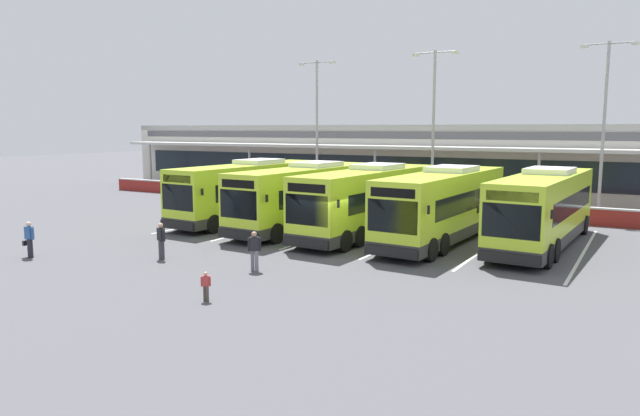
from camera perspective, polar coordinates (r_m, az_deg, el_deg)
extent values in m
plane|color=#4C4C51|center=(26.91, 0.29, -4.41)|extent=(200.00, 200.00, 0.00)
cube|color=beige|center=(51.61, 15.30, 4.29)|extent=(70.00, 10.00, 5.50)
cube|color=#19232D|center=(46.81, 13.72, 3.46)|extent=(66.00, 0.08, 2.20)
cube|color=#4C4C51|center=(46.68, 13.83, 6.94)|extent=(68.00, 0.08, 0.60)
cube|color=beige|center=(45.29, 13.27, 5.74)|extent=(67.00, 3.00, 0.24)
cube|color=gray|center=(51.53, 15.42, 7.62)|extent=(70.00, 10.00, 0.50)
cylinder|color=#999999|center=(61.03, -16.35, 4.15)|extent=(0.20, 0.20, 4.20)
cylinder|color=#999999|center=(52.80, -6.96, 3.88)|extent=(0.20, 0.20, 4.20)
cylinder|color=#999999|center=(46.46, 5.40, 3.37)|extent=(0.20, 0.20, 4.20)
cylinder|color=#999999|center=(42.86, 20.68, 2.52)|extent=(0.20, 0.20, 4.20)
cube|color=maroon|center=(39.90, 10.62, 0.21)|extent=(60.00, 0.36, 1.00)
cube|color=#B2B2B2|center=(39.83, 10.64, 1.00)|extent=(60.00, 0.40, 0.10)
cube|color=#B7DB2D|center=(36.19, -6.96, 1.76)|extent=(3.17, 12.12, 3.19)
cube|color=#333333|center=(36.35, -6.93, -0.30)|extent=(3.19, 12.14, 0.56)
cube|color=black|center=(36.47, -6.57, 2.20)|extent=(3.07, 9.72, 0.96)
cube|color=black|center=(31.86, -13.82, 1.02)|extent=(2.31, 0.22, 1.40)
cube|color=black|center=(31.75, -13.89, 2.81)|extent=(2.05, 0.19, 0.40)
cube|color=silver|center=(36.82, -6.01, 4.59)|extent=(2.19, 2.90, 0.28)
cube|color=black|center=(31.99, -13.88, -1.67)|extent=(2.45, 0.29, 0.44)
cube|color=black|center=(31.03, -11.52, 1.56)|extent=(0.09, 0.12, 0.36)
cube|color=black|center=(33.12, -15.13, 1.84)|extent=(0.09, 0.12, 0.36)
cylinder|color=black|center=(39.29, -1.29, 0.26)|extent=(0.37, 1.06, 1.04)
cylinder|color=black|center=(40.67, -4.08, 0.50)|extent=(0.37, 1.06, 1.04)
cylinder|color=black|center=(33.19, -8.87, -1.24)|extent=(0.37, 1.06, 1.04)
cylinder|color=black|center=(34.81, -11.81, -0.89)|extent=(0.37, 1.06, 1.04)
cylinder|color=black|center=(32.18, -10.52, -1.57)|extent=(0.37, 1.06, 1.04)
cylinder|color=black|center=(33.84, -13.47, -1.19)|extent=(0.37, 1.06, 1.04)
cube|color=#B7DB2D|center=(33.11, -1.26, 1.25)|extent=(3.17, 12.12, 3.19)
cube|color=#333333|center=(33.29, -1.26, -1.00)|extent=(3.19, 12.14, 0.56)
cube|color=black|center=(33.42, -0.88, 1.73)|extent=(3.07, 9.72, 0.96)
cube|color=black|center=(28.40, -8.01, 0.36)|extent=(2.31, 0.22, 1.40)
cube|color=black|center=(28.28, -8.06, 2.37)|extent=(2.05, 0.19, 0.40)
cube|color=silver|center=(33.79, -0.32, 4.34)|extent=(2.19, 2.90, 0.28)
cube|color=black|center=(28.55, -8.09, -2.65)|extent=(2.45, 0.29, 0.44)
cube|color=black|center=(27.71, -5.27, 0.95)|extent=(0.09, 0.12, 0.36)
cube|color=black|center=(29.58, -9.71, 1.31)|extent=(0.09, 0.12, 0.36)
cylinder|color=black|center=(36.58, 4.34, -0.33)|extent=(0.37, 1.06, 1.04)
cylinder|color=black|center=(37.77, 1.15, -0.05)|extent=(0.37, 1.06, 1.04)
cylinder|color=black|center=(30.04, -2.79, -2.11)|extent=(0.37, 1.06, 1.04)
cylinder|color=black|center=(31.47, -6.33, -1.69)|extent=(0.37, 1.06, 1.04)
cylinder|color=black|center=(28.93, -4.40, -2.51)|extent=(0.37, 1.06, 1.04)
cylinder|color=black|center=(30.42, -8.00, -2.06)|extent=(0.37, 1.06, 1.04)
cube|color=#B7DB2D|center=(31.26, 4.82, 0.83)|extent=(3.17, 12.12, 3.19)
cube|color=#333333|center=(31.45, 4.79, -1.55)|extent=(3.19, 12.14, 0.56)
cube|color=black|center=(31.59, 5.16, 1.34)|extent=(3.07, 9.72, 0.96)
cube|color=black|center=(26.18, -1.31, -0.20)|extent=(2.31, 0.22, 1.40)
cube|color=black|center=(26.05, -1.33, 1.98)|extent=(2.05, 0.19, 0.40)
cube|color=silver|center=(31.98, 5.70, 4.10)|extent=(2.19, 2.90, 0.28)
cube|color=black|center=(26.35, -1.44, -3.46)|extent=(2.45, 0.29, 0.44)
cube|color=black|center=(25.65, 1.82, 0.42)|extent=(0.09, 0.12, 0.36)
cube|color=black|center=(27.25, -3.43, 0.85)|extent=(0.09, 0.12, 0.36)
cylinder|color=black|center=(35.07, 10.06, -0.78)|extent=(0.37, 1.06, 1.04)
cylinder|color=black|center=(36.05, 6.55, -0.48)|extent=(0.37, 1.06, 1.04)
cylinder|color=black|center=(28.13, 3.87, -2.81)|extent=(0.37, 1.06, 1.04)
cylinder|color=black|center=(29.34, -0.22, -2.34)|extent=(0.37, 1.06, 1.04)
cylinder|color=black|center=(26.94, 2.42, -3.27)|extent=(0.37, 1.06, 1.04)
cylinder|color=black|center=(28.20, -1.77, -2.77)|extent=(0.37, 1.06, 1.04)
cube|color=#B7DB2D|center=(29.91, 12.10, 0.36)|extent=(3.17, 12.12, 3.19)
cube|color=#333333|center=(30.11, 12.03, -2.12)|extent=(3.19, 12.14, 0.56)
cube|color=black|center=(30.25, 12.39, 0.90)|extent=(3.07, 9.72, 0.96)
cube|color=black|center=(24.47, 7.15, -0.83)|extent=(2.31, 0.22, 1.40)
cube|color=black|center=(24.33, 7.18, 1.50)|extent=(2.05, 0.19, 0.40)
cube|color=silver|center=(30.68, 12.86, 3.78)|extent=(2.19, 2.90, 0.28)
cube|color=black|center=(24.64, 6.98, -4.31)|extent=(2.45, 0.29, 0.44)
cube|color=black|center=(24.15, 10.64, -0.18)|extent=(0.09, 0.12, 0.36)
cube|color=black|center=(25.38, 4.55, 0.32)|extent=(0.09, 0.12, 0.36)
cylinder|color=black|center=(34.06, 16.67, -1.25)|extent=(0.37, 1.06, 1.04)
cylinder|color=black|center=(34.79, 12.89, -0.93)|extent=(0.37, 1.06, 1.04)
cylinder|color=black|center=(26.76, 11.97, -3.52)|extent=(0.37, 1.06, 1.04)
cylinder|color=black|center=(27.68, 7.34, -3.03)|extent=(0.37, 1.06, 1.04)
cylinder|color=black|center=(25.48, 10.85, -4.06)|extent=(0.37, 1.06, 1.04)
cylinder|color=black|center=(26.44, 6.03, -3.52)|extent=(0.37, 1.06, 1.04)
cube|color=#B7DB2D|center=(30.03, 21.16, 0.03)|extent=(3.17, 12.12, 3.19)
cube|color=#333333|center=(30.22, 21.04, -2.44)|extent=(3.19, 12.14, 0.56)
cube|color=black|center=(30.39, 21.34, 0.58)|extent=(3.07, 9.72, 0.96)
cube|color=black|center=(24.26, 18.29, -1.24)|extent=(2.31, 0.22, 1.40)
cube|color=black|center=(24.12, 18.39, 1.10)|extent=(2.05, 0.19, 0.40)
cube|color=silver|center=(30.84, 21.70, 3.44)|extent=(2.19, 2.90, 0.28)
cube|color=black|center=(24.43, 18.08, -4.75)|extent=(2.45, 0.29, 0.44)
cube|color=black|center=(24.24, 21.87, -0.58)|extent=(0.09, 0.12, 0.36)
cube|color=black|center=(24.94, 15.30, -0.07)|extent=(0.09, 0.12, 0.36)
cylinder|color=black|center=(34.51, 24.55, -1.52)|extent=(0.37, 1.06, 1.04)
cylinder|color=black|center=(34.92, 20.68, -1.21)|extent=(0.37, 1.06, 1.04)
cylinder|color=black|center=(26.92, 22.11, -3.86)|extent=(0.37, 1.06, 1.04)
cylinder|color=black|center=(27.45, 17.20, -3.42)|extent=(0.37, 1.06, 1.04)
cylinder|color=black|center=(25.58, 21.51, -4.43)|extent=(0.37, 1.06, 1.04)
cylinder|color=black|center=(26.12, 16.36, -3.94)|extent=(0.37, 1.06, 1.04)
cube|color=silver|center=(37.64, -9.15, -0.97)|extent=(0.14, 13.00, 0.01)
cube|color=silver|center=(35.18, -3.82, -1.50)|extent=(0.14, 13.00, 0.01)
cube|color=silver|center=(33.06, 2.26, -2.10)|extent=(0.14, 13.00, 0.01)
cube|color=silver|center=(31.37, 9.08, -2.73)|extent=(0.14, 13.00, 0.01)
cube|color=silver|center=(30.17, 16.56, -3.39)|extent=(0.14, 13.00, 0.01)
cube|color=silver|center=(29.53, 24.53, -4.02)|extent=(0.14, 13.00, 0.01)
cube|color=black|center=(28.99, -26.65, -3.52)|extent=(0.15, 0.19, 0.84)
cube|color=black|center=(28.79, -26.64, -3.59)|extent=(0.15, 0.19, 0.84)
cube|color=#2D5693|center=(28.77, -26.73, -2.19)|extent=(0.35, 0.24, 0.56)
cube|color=#2D5693|center=(28.95, -27.00, -2.20)|extent=(0.10, 0.11, 0.54)
cube|color=#2D5693|center=(28.60, -26.46, -2.28)|extent=(0.10, 0.11, 0.54)
sphere|color=#DBB293|center=(28.71, -26.78, -1.42)|extent=(0.22, 0.22, 0.22)
cube|color=black|center=(29.09, -26.99, -3.08)|extent=(0.14, 0.29, 0.22)
cylinder|color=black|center=(29.06, -27.01, -2.73)|extent=(0.02, 0.02, 0.16)
cube|color=#33333D|center=(26.52, -15.31, -3.95)|extent=(0.18, 0.21, 0.84)
cube|color=#33333D|center=(26.32, -15.37, -4.04)|extent=(0.18, 0.21, 0.84)
cube|color=black|center=(26.29, -15.40, -2.50)|extent=(0.39, 0.30, 0.56)
cube|color=black|center=(26.48, -15.63, -2.50)|extent=(0.11, 0.12, 0.54)
cube|color=black|center=(26.10, -15.16, -2.63)|extent=(0.11, 0.12, 0.54)
sphere|color=tan|center=(26.22, -15.43, -1.66)|extent=(0.22, 0.22, 0.22)
cube|color=#4C4238|center=(19.89, -11.29, -8.23)|extent=(0.14, 0.14, 0.52)
cube|color=#4C4238|center=(19.81, -11.02, -8.29)|extent=(0.14, 0.14, 0.52)
cube|color=#B23838|center=(19.74, -11.19, -7.05)|extent=(0.25, 0.23, 0.35)
cube|color=#B23838|center=(19.75, -11.59, -7.10)|extent=(0.08, 0.08, 0.33)
cube|color=#B23838|center=(19.73, -10.79, -7.10)|extent=(0.08, 0.08, 0.33)
sphere|color=tan|center=(19.68, -11.21, -6.37)|extent=(0.14, 0.14, 0.14)
cube|color=slate|center=(23.63, -6.66, -5.15)|extent=(0.22, 0.23, 0.84)
cube|color=slate|center=(23.52, -6.26, -5.21)|extent=(0.22, 0.23, 0.84)
cube|color=black|center=(23.43, -6.49, -3.51)|extent=(0.40, 0.38, 0.56)
cube|color=black|center=(23.43, -7.03, -3.59)|extent=(0.13, 0.13, 0.54)
cube|color=black|center=(23.44, -5.95, -3.57)|extent=(0.13, 0.13, 0.54)
sphere|color=tan|center=(23.36, -6.51, -2.58)|extent=(0.22, 0.22, 0.22)
cylinder|color=#9E9EA3|center=(46.60, -0.30, 7.60)|extent=(0.20, 0.20, 11.00)
cylinder|color=#9E9EA3|center=(46.88, -0.31, 14.15)|extent=(2.80, 0.10, 0.10)
cube|color=silver|center=(47.58, -1.81, 13.94)|extent=(0.44, 0.28, 0.20)
cube|color=silver|center=(46.18, 1.24, 14.12)|extent=(0.44, 0.28, 0.20)
cylinder|color=#9E9EA3|center=(41.31, 11.08, 7.42)|extent=(0.20, 0.20, 11.00)
cylinder|color=#9E9EA3|center=(41.63, 11.28, 14.80)|extent=(2.80, 0.10, 0.10)
cube|color=silver|center=(42.09, 9.41, 14.63)|extent=(0.44, 0.28, 0.20)
cube|color=silver|center=(41.19, 13.19, 14.68)|extent=(0.44, 0.28, 0.20)
cylinder|color=#9E9EA3|center=(40.45, 26.13, 6.76)|extent=(0.20, 0.20, 11.00)
cylinder|color=#9E9EA3|center=(40.78, 26.60, 14.28)|extent=(2.80, 0.10, 0.10)
cube|color=silver|center=(40.88, 24.57, 14.24)|extent=(0.44, 0.28, 0.20)
cube|color=silver|center=(40.69, 28.62, 14.03)|extent=(0.44, 0.28, 0.20)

